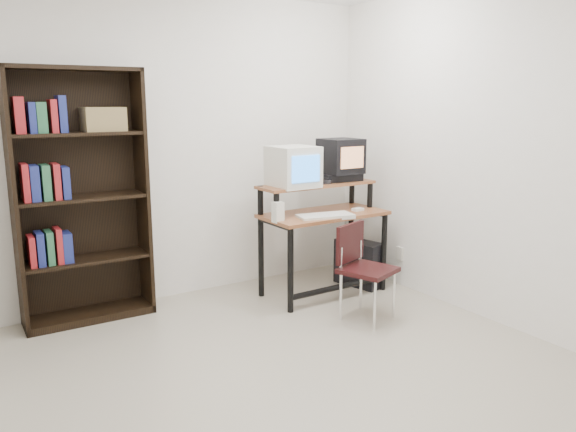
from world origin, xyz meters
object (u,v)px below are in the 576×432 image
crt_tv (341,156)px  school_chair (361,262)px  crt_monitor (293,167)px  pc_tower (359,263)px  bookshelf (80,195)px  computer_desk (323,219)px

crt_tv → school_chair: (-0.36, -0.76, -0.75)m
crt_monitor → school_chair: 1.02m
crt_tv → pc_tower: (0.14, -0.12, -1.00)m
crt_monitor → pc_tower: (0.67, -0.10, -0.93)m
pc_tower → bookshelf: bookshelf is taller
computer_desk → school_chair: computer_desk is taller
school_chair → crt_tv: bearing=45.1°
pc_tower → bookshelf: bearing=154.4°
crt_monitor → bookshelf: (-1.67, 0.42, -0.15)m
computer_desk → pc_tower: bearing=-3.4°
crt_monitor → pc_tower: size_ratio=0.86×
computer_desk → crt_tv: (0.27, 0.11, 0.53)m
crt_monitor → crt_tv: 0.53m
computer_desk → school_chair: 0.69m
computer_desk → pc_tower: (0.41, -0.02, -0.47)m
bookshelf → crt_tv: bearing=-9.9°
crt_monitor → school_chair: crt_monitor is taller
crt_monitor → bookshelf: bearing=164.1°
computer_desk → crt_tv: 0.61m
crt_tv → school_chair: crt_tv is taller
pc_tower → crt_tv: bearing=126.0°
crt_monitor → school_chair: size_ratio=0.52×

